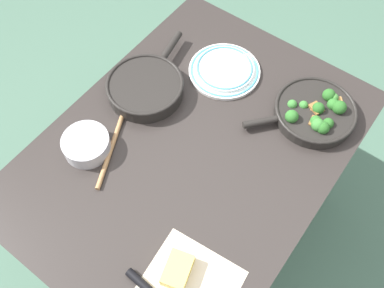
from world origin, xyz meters
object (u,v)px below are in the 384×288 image
(dinner_plate_stack, at_px, (224,70))
(cheese_block, at_px, (178,270))
(prep_bowl_steel, at_px, (87,145))
(wooden_spoon, at_px, (120,122))
(skillet_eggs, at_px, (146,87))
(skillet_broccoli, at_px, (315,112))

(dinner_plate_stack, bearing_deg, cheese_block, 24.31)
(prep_bowl_steel, bearing_deg, wooden_spoon, 172.89)
(skillet_eggs, relative_size, wooden_spoon, 1.06)
(skillet_broccoli, distance_m, cheese_block, 0.68)
(wooden_spoon, bearing_deg, prep_bowl_steel, 147.50)
(wooden_spoon, distance_m, prep_bowl_steel, 0.14)
(skillet_eggs, distance_m, dinner_plate_stack, 0.29)
(cheese_block, bearing_deg, skillet_broccoli, 175.78)
(skillet_broccoli, bearing_deg, prep_bowl_steel, -3.42)
(cheese_block, distance_m, dinner_plate_stack, 0.73)
(skillet_eggs, xyz_separation_m, wooden_spoon, (0.15, 0.01, -0.02))
(skillet_broccoli, xyz_separation_m, dinner_plate_stack, (0.02, -0.35, -0.01))
(skillet_eggs, height_order, dinner_plate_stack, skillet_eggs)
(skillet_broccoli, xyz_separation_m, prep_bowl_steel, (0.54, -0.52, -0.00))
(skillet_broccoli, height_order, skillet_eggs, skillet_broccoli)
(skillet_eggs, distance_m, wooden_spoon, 0.15)
(dinner_plate_stack, bearing_deg, prep_bowl_steel, -17.98)
(skillet_broccoli, relative_size, wooden_spoon, 0.88)
(dinner_plate_stack, distance_m, prep_bowl_steel, 0.55)
(prep_bowl_steel, bearing_deg, skillet_eggs, 179.40)
(skillet_eggs, height_order, cheese_block, skillet_eggs)
(cheese_block, height_order, dinner_plate_stack, cheese_block)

